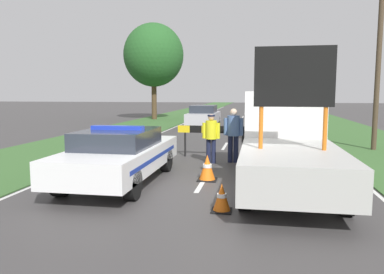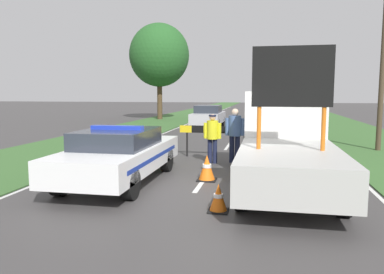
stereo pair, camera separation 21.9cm
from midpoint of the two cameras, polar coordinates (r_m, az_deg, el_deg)
The scene contains 18 objects.
ground_plane at distance 8.95m, azimuth 1.32°, elevation -8.20°, with size 160.00×160.00×0.00m, color #3D3A3A.
lane_markings at distance 28.02m, azimuth 8.12°, elevation 1.99°, with size 8.30×66.50×0.01m.
grass_verge_left at distance 29.72m, azimuth -4.55°, elevation 2.32°, with size 4.72×120.00×0.03m.
grass_verge_right at distance 29.06m, azimuth 21.22°, elevation 1.79°, with size 4.72×120.00×0.03m.
police_car at distance 9.83m, azimuth -10.33°, elevation -2.56°, with size 1.92×4.97×1.48m.
work_truck at distance 9.78m, azimuth 14.75°, elevation -0.55°, with size 2.13×5.92×3.26m.
road_barrier at distance 13.40m, azimuth 4.09°, elevation 0.80°, with size 2.61×0.08×1.13m.
police_officer at distance 12.25m, azimuth 3.64°, elevation 0.43°, with size 0.58×0.37×1.62m.
pedestrian_civilian at distance 12.42m, azimuth 7.04°, elevation 0.90°, with size 0.64×0.41×1.79m.
traffic_cone_near_police at distance 13.58m, azimuth -3.48°, elevation -1.96°, with size 0.37×0.37×0.51m.
traffic_cone_centre_front at distance 7.41m, azimuth 4.89°, elevation -9.23°, with size 0.40×0.40×0.55m.
traffic_cone_near_truck at distance 9.92m, azimuth 2.91°, elevation -4.70°, with size 0.50×0.50×0.69m.
queued_car_suv_grey at distance 18.76m, azimuth 13.05°, elevation 2.06°, with size 1.92×4.37×1.63m.
queued_car_sedan_silver at distance 24.52m, azimuth 2.78°, elevation 3.20°, with size 1.77×4.52×1.50m.
queued_car_hatch_blue at distance 29.87m, azimuth 12.35°, elevation 3.72°, with size 1.74×4.63×1.55m.
queued_car_wagon_maroon at distance 37.14m, azimuth 12.53°, elevation 4.21°, with size 1.70×4.01×1.41m.
roadside_tree_near_left at distance 49.10m, azimuth 16.06°, elevation 10.59°, with size 4.06×4.06×7.96m.
roadside_tree_near_right at distance 32.63m, azimuth -4.81°, elevation 12.29°, with size 5.08×5.08×8.14m.
Camera 2 is at (1.58, -8.50, 2.31)m, focal length 35.00 mm.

